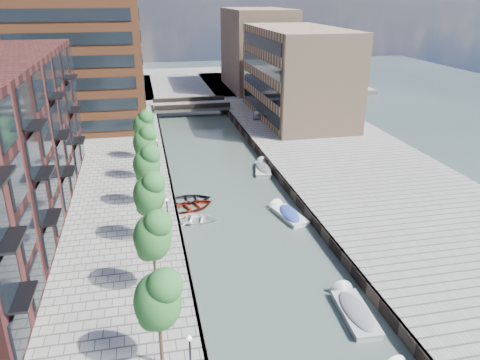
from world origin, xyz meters
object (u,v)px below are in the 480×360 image
object	(u,v)px
tree_3	(149,192)
sloop_3	(194,222)
bridge	(191,106)
tree_2	(152,234)
sloop_2	(191,209)
motorboat_4	(263,168)
sloop_4	(190,201)
tree_6	(143,124)
tree_4	(146,163)
motorboat_3	(287,214)
tree_5	(145,141)
motorboat_1	(353,310)
car	(258,114)
tree_1	(157,298)

from	to	relation	value
tree_3	sloop_3	distance (m)	8.07
bridge	tree_2	distance (m)	54.81
sloop_2	motorboat_4	world-z (taller)	motorboat_4
sloop_3	sloop_4	size ratio (longest dim) A/B	1.04
tree_6	tree_4	bearing A→B (deg)	-90.00
motorboat_3	bridge	bearing A→B (deg)	95.72
tree_5	sloop_3	bearing A→B (deg)	-67.28
tree_4	motorboat_1	xyz separation A→B (m)	(12.74, -17.85, -5.09)
tree_2	tree_6	bearing A→B (deg)	90.00
bridge	car	xyz separation A→B (m)	(9.85, -9.07, 0.22)
sloop_3	sloop_4	xyz separation A→B (m)	(0.15, 4.68, 0.00)
tree_5	tree_4	bearing A→B (deg)	-90.00
sloop_3	motorboat_4	distance (m)	15.56
tree_2	car	bearing A→B (deg)	67.78
tree_5	motorboat_3	xyz separation A→B (m)	(12.80, -9.93, -5.11)
tree_5	sloop_4	bearing A→B (deg)	-48.95
tree_2	sloop_4	size ratio (longest dim) A/B	1.37
tree_5	tree_6	distance (m)	7.00
bridge	tree_1	xyz separation A→B (m)	(-8.50, -61.00, 3.92)
tree_1	sloop_3	size ratio (longest dim) A/B	1.31
bridge	tree_4	size ratio (longest dim) A/B	2.18
tree_1	tree_5	bearing A→B (deg)	90.00
bridge	tree_1	distance (m)	61.71
tree_6	car	bearing A→B (deg)	42.70
tree_6	sloop_4	xyz separation A→B (m)	(4.07, -11.67, -5.31)
sloop_3	tree_3	bearing A→B (deg)	151.77
tree_5	sloop_3	distance (m)	11.44
tree_5	sloop_3	world-z (taller)	tree_5
tree_3	tree_4	distance (m)	7.00
tree_3	sloop_4	size ratio (longest dim) A/B	1.37
car	bridge	bearing A→B (deg)	153.25
sloop_3	motorboat_3	xyz separation A→B (m)	(8.88, -0.58, 0.20)
tree_4	sloop_2	size ratio (longest dim) A/B	1.25
sloop_3	motorboat_1	world-z (taller)	motorboat_1
tree_3	motorboat_1	xyz separation A→B (m)	(12.74, -10.85, -5.09)
tree_4	sloop_2	bearing A→B (deg)	6.89
sloop_3	motorboat_1	size ratio (longest dim) A/B	0.84
sloop_4	car	size ratio (longest dim) A/B	1.22
bridge	sloop_3	xyz separation A→B (m)	(-4.59, -42.35, -1.39)
tree_5	car	xyz separation A→B (m)	(18.35, 23.93, -3.70)
tree_1	motorboat_1	distance (m)	14.08
sloop_2	motorboat_4	xyz separation A→B (m)	(9.76, 9.23, 0.21)
tree_6	bridge	bearing A→B (deg)	71.90
sloop_4	motorboat_1	world-z (taller)	motorboat_1
sloop_3	car	size ratio (longest dim) A/B	1.27
sloop_3	motorboat_4	world-z (taller)	motorboat_4
motorboat_1	tree_6	bearing A→B (deg)	111.80
tree_1	sloop_3	distance (m)	19.78
tree_4	sloop_4	distance (m)	7.08
sloop_4	tree_2	bearing A→B (deg)	164.22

